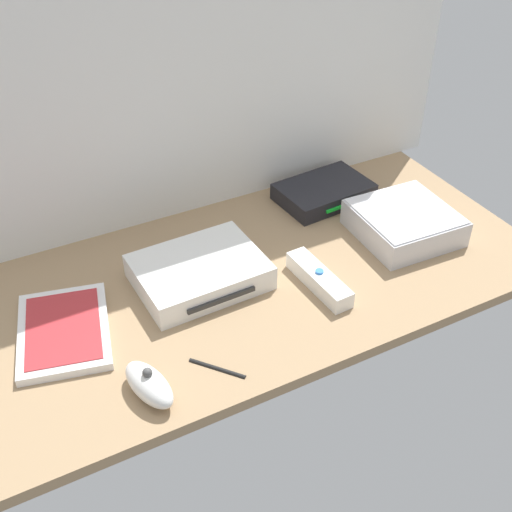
{
  "coord_description": "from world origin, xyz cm",
  "views": [
    {
      "loc": [
        -41.12,
        -77.68,
        70.8
      ],
      "look_at": [
        0.0,
        0.0,
        4.0
      ],
      "focal_mm": 45.85,
      "sensor_mm": 36.0,
      "label": 1
    }
  ],
  "objects_px": {
    "game_case": "(64,331)",
    "stylus_pen": "(217,367)",
    "game_console": "(199,272)",
    "network_router": "(324,192)",
    "remote_wand": "(319,279)",
    "remote_nunchuk": "(149,384)",
    "mini_computer": "(404,222)"
  },
  "relations": [
    {
      "from": "game_case",
      "to": "remote_wand",
      "type": "distance_m",
      "value": 0.42
    },
    {
      "from": "game_console",
      "to": "game_case",
      "type": "relative_size",
      "value": 0.99
    },
    {
      "from": "remote_nunchuk",
      "to": "stylus_pen",
      "type": "relative_size",
      "value": 1.19
    },
    {
      "from": "game_console",
      "to": "mini_computer",
      "type": "height_order",
      "value": "mini_computer"
    },
    {
      "from": "network_router",
      "to": "stylus_pen",
      "type": "xyz_separation_m",
      "value": [
        -0.39,
        -0.32,
        -0.01
      ]
    },
    {
      "from": "game_console",
      "to": "remote_nunchuk",
      "type": "xyz_separation_m",
      "value": [
        -0.16,
        -0.19,
        -0.0
      ]
    },
    {
      "from": "network_router",
      "to": "game_case",
      "type": "bearing_deg",
      "value": -170.21
    },
    {
      "from": "game_console",
      "to": "network_router",
      "type": "bearing_deg",
      "value": 19.24
    },
    {
      "from": "remote_nunchuk",
      "to": "stylus_pen",
      "type": "distance_m",
      "value": 0.1
    },
    {
      "from": "remote_wand",
      "to": "stylus_pen",
      "type": "xyz_separation_m",
      "value": [
        -0.23,
        -0.09,
        -0.01
      ]
    },
    {
      "from": "game_console",
      "to": "stylus_pen",
      "type": "relative_size",
      "value": 2.38
    },
    {
      "from": "remote_wand",
      "to": "remote_nunchuk",
      "type": "height_order",
      "value": "remote_nunchuk"
    },
    {
      "from": "game_case",
      "to": "remote_wand",
      "type": "bearing_deg",
      "value": 1.6
    },
    {
      "from": "remote_wand",
      "to": "game_console",
      "type": "bearing_deg",
      "value": 146.42
    },
    {
      "from": "stylus_pen",
      "to": "network_router",
      "type": "bearing_deg",
      "value": 39.49
    },
    {
      "from": "game_console",
      "to": "game_case",
      "type": "bearing_deg",
      "value": -177.34
    },
    {
      "from": "stylus_pen",
      "to": "remote_wand",
      "type": "bearing_deg",
      "value": 21.4
    },
    {
      "from": "mini_computer",
      "to": "remote_wand",
      "type": "height_order",
      "value": "mini_computer"
    },
    {
      "from": "mini_computer",
      "to": "stylus_pen",
      "type": "xyz_separation_m",
      "value": [
        -0.45,
        -0.15,
        -0.02
      ]
    },
    {
      "from": "stylus_pen",
      "to": "game_console",
      "type": "bearing_deg",
      "value": 73.07
    },
    {
      "from": "game_case",
      "to": "game_console",
      "type": "bearing_deg",
      "value": 17.7
    },
    {
      "from": "game_case",
      "to": "network_router",
      "type": "bearing_deg",
      "value": 27.6
    },
    {
      "from": "network_router",
      "to": "remote_nunchuk",
      "type": "xyz_separation_m",
      "value": [
        -0.49,
        -0.32,
        0.0
      ]
    },
    {
      "from": "remote_nunchuk",
      "to": "mini_computer",
      "type": "bearing_deg",
      "value": 1.74
    },
    {
      "from": "game_case",
      "to": "stylus_pen",
      "type": "height_order",
      "value": "game_case"
    },
    {
      "from": "game_console",
      "to": "remote_wand",
      "type": "bearing_deg",
      "value": -32.61
    },
    {
      "from": "network_router",
      "to": "remote_wand",
      "type": "bearing_deg",
      "value": -128.73
    },
    {
      "from": "game_console",
      "to": "remote_nunchuk",
      "type": "height_order",
      "value": "remote_nunchuk"
    },
    {
      "from": "network_router",
      "to": "remote_nunchuk",
      "type": "distance_m",
      "value": 0.59
    },
    {
      "from": "game_console",
      "to": "network_router",
      "type": "xyz_separation_m",
      "value": [
        0.33,
        0.13,
        -0.0
      ]
    },
    {
      "from": "remote_nunchuk",
      "to": "remote_wand",
      "type": "bearing_deg",
      "value": 2.07
    },
    {
      "from": "mini_computer",
      "to": "network_router",
      "type": "xyz_separation_m",
      "value": [
        -0.06,
        0.17,
        -0.01
      ]
    }
  ]
}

